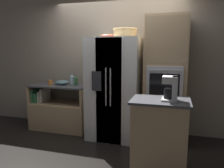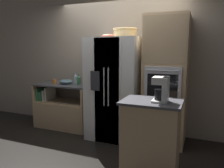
{
  "view_description": "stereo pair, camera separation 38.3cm",
  "coord_description": "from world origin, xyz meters",
  "px_view_note": "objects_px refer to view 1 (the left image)",
  "views": [
    {
      "loc": [
        1.1,
        -3.67,
        1.58
      ],
      "look_at": [
        0.03,
        -0.03,
        0.98
      ],
      "focal_mm": 35.0,
      "sensor_mm": 36.0,
      "label": 1
    },
    {
      "loc": [
        1.46,
        -3.54,
        1.58
      ],
      "look_at": [
        0.03,
        -0.03,
        0.98
      ],
      "focal_mm": 35.0,
      "sensor_mm": 36.0,
      "label": 2
    }
  ],
  "objects_px": {
    "wall_oven": "(165,80)",
    "coffee_maker": "(171,88)",
    "bottle_short": "(72,79)",
    "refrigerator": "(115,88)",
    "wicker_basket": "(125,33)",
    "mixing_bowl": "(62,82)",
    "bottle_tall": "(76,81)",
    "fruit_bowl": "(108,36)",
    "mug": "(50,82)"
  },
  "relations": [
    {
      "from": "fruit_bowl",
      "to": "bottle_short",
      "type": "distance_m",
      "value": 1.19
    },
    {
      "from": "wall_oven",
      "to": "fruit_bowl",
      "type": "bearing_deg",
      "value": -176.49
    },
    {
      "from": "mug",
      "to": "mixing_bowl",
      "type": "height_order",
      "value": "mug"
    },
    {
      "from": "fruit_bowl",
      "to": "bottle_short",
      "type": "xyz_separation_m",
      "value": [
        -0.83,
        0.21,
        -0.83
      ]
    },
    {
      "from": "wall_oven",
      "to": "refrigerator",
      "type": "bearing_deg",
      "value": -175.45
    },
    {
      "from": "wall_oven",
      "to": "bottle_short",
      "type": "xyz_separation_m",
      "value": [
        -1.84,
        0.15,
        -0.07
      ]
    },
    {
      "from": "refrigerator",
      "to": "bottle_tall",
      "type": "relative_size",
      "value": 8.84
    },
    {
      "from": "fruit_bowl",
      "to": "coffee_maker",
      "type": "height_order",
      "value": "fruit_bowl"
    },
    {
      "from": "mug",
      "to": "coffee_maker",
      "type": "bearing_deg",
      "value": -24.28
    },
    {
      "from": "coffee_maker",
      "to": "wicker_basket",
      "type": "bearing_deg",
      "value": 128.26
    },
    {
      "from": "mug",
      "to": "mixing_bowl",
      "type": "bearing_deg",
      "value": 27.23
    },
    {
      "from": "wall_oven",
      "to": "coffee_maker",
      "type": "relative_size",
      "value": 7.13
    },
    {
      "from": "wall_oven",
      "to": "fruit_bowl",
      "type": "distance_m",
      "value": 1.26
    },
    {
      "from": "wall_oven",
      "to": "bottle_tall",
      "type": "bearing_deg",
      "value": 178.5
    },
    {
      "from": "wicker_basket",
      "to": "bottle_short",
      "type": "height_order",
      "value": "wicker_basket"
    },
    {
      "from": "bottle_short",
      "to": "mug",
      "type": "xyz_separation_m",
      "value": [
        -0.36,
        -0.22,
        -0.05
      ]
    },
    {
      "from": "refrigerator",
      "to": "mixing_bowl",
      "type": "distance_m",
      "value": 1.13
    },
    {
      "from": "mug",
      "to": "bottle_short",
      "type": "bearing_deg",
      "value": 31.61
    },
    {
      "from": "bottle_short",
      "to": "mug",
      "type": "height_order",
      "value": "bottle_short"
    },
    {
      "from": "fruit_bowl",
      "to": "mixing_bowl",
      "type": "xyz_separation_m",
      "value": [
        -0.99,
        0.1,
        -0.88
      ]
    },
    {
      "from": "wall_oven",
      "to": "mug",
      "type": "height_order",
      "value": "wall_oven"
    },
    {
      "from": "fruit_bowl",
      "to": "bottle_short",
      "type": "bearing_deg",
      "value": 165.58
    },
    {
      "from": "fruit_bowl",
      "to": "wall_oven",
      "type": "bearing_deg",
      "value": 3.51
    },
    {
      "from": "wall_oven",
      "to": "wicker_basket",
      "type": "height_order",
      "value": "wall_oven"
    },
    {
      "from": "wicker_basket",
      "to": "coffee_maker",
      "type": "relative_size",
      "value": 1.4
    },
    {
      "from": "fruit_bowl",
      "to": "coffee_maker",
      "type": "bearing_deg",
      "value": -43.1
    },
    {
      "from": "wall_oven",
      "to": "mixing_bowl",
      "type": "relative_size",
      "value": 8.08
    },
    {
      "from": "refrigerator",
      "to": "mug",
      "type": "relative_size",
      "value": 15.78
    },
    {
      "from": "fruit_bowl",
      "to": "coffee_maker",
      "type": "distance_m",
      "value": 1.69
    },
    {
      "from": "wicker_basket",
      "to": "mixing_bowl",
      "type": "bearing_deg",
      "value": 174.94
    },
    {
      "from": "wicker_basket",
      "to": "bottle_tall",
      "type": "distance_m",
      "value": 1.34
    },
    {
      "from": "bottle_short",
      "to": "refrigerator",
      "type": "bearing_deg",
      "value": -12.93
    },
    {
      "from": "wall_oven",
      "to": "mug",
      "type": "relative_size",
      "value": 18.77
    },
    {
      "from": "bottle_tall",
      "to": "bottle_short",
      "type": "xyz_separation_m",
      "value": [
        -0.14,
        0.11,
        0.01
      ]
    },
    {
      "from": "wall_oven",
      "to": "bottle_short",
      "type": "height_order",
      "value": "wall_oven"
    },
    {
      "from": "wicker_basket",
      "to": "coffee_maker",
      "type": "height_order",
      "value": "wicker_basket"
    },
    {
      "from": "wall_oven",
      "to": "mixing_bowl",
      "type": "xyz_separation_m",
      "value": [
        -2.0,
        0.04,
        -0.13
      ]
    },
    {
      "from": "refrigerator",
      "to": "bottle_tall",
      "type": "distance_m",
      "value": 0.84
    },
    {
      "from": "wall_oven",
      "to": "bottle_tall",
      "type": "xyz_separation_m",
      "value": [
        -1.7,
        0.04,
        -0.08
      ]
    },
    {
      "from": "refrigerator",
      "to": "mug",
      "type": "height_order",
      "value": "refrigerator"
    },
    {
      "from": "refrigerator",
      "to": "mug",
      "type": "xyz_separation_m",
      "value": [
        -1.33,
        -0.0,
        0.05
      ]
    },
    {
      "from": "mixing_bowl",
      "to": "bottle_short",
      "type": "bearing_deg",
      "value": 36.72
    },
    {
      "from": "refrigerator",
      "to": "wall_oven",
      "type": "bearing_deg",
      "value": 4.55
    },
    {
      "from": "wall_oven",
      "to": "fruit_bowl",
      "type": "height_order",
      "value": "wall_oven"
    },
    {
      "from": "wicker_basket",
      "to": "fruit_bowl",
      "type": "height_order",
      "value": "wicker_basket"
    },
    {
      "from": "wicker_basket",
      "to": "mixing_bowl",
      "type": "distance_m",
      "value": 1.6
    },
    {
      "from": "fruit_bowl",
      "to": "mug",
      "type": "relative_size",
      "value": 2.25
    },
    {
      "from": "mixing_bowl",
      "to": "coffee_maker",
      "type": "distance_m",
      "value": 2.42
    },
    {
      "from": "refrigerator",
      "to": "bottle_tall",
      "type": "xyz_separation_m",
      "value": [
        -0.83,
        0.11,
        0.09
      ]
    },
    {
      "from": "wall_oven",
      "to": "coffee_maker",
      "type": "height_order",
      "value": "wall_oven"
    }
  ]
}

